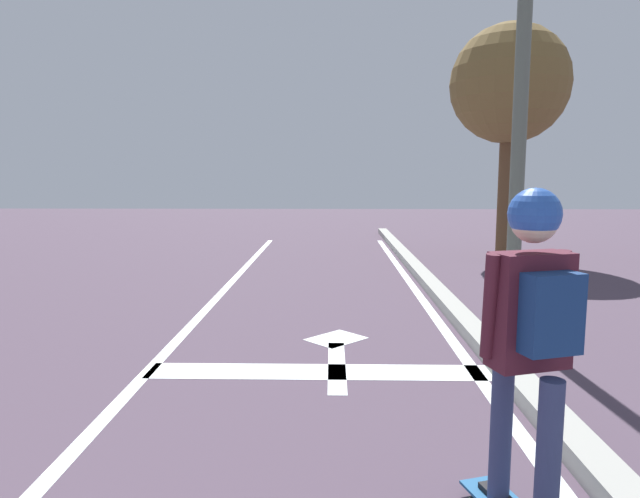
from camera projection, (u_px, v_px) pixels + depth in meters
lane_line_center at (150, 369)px, 5.03m from camera, size 0.12×20.00×0.01m
lane_line_curbside at (475, 372)px, 4.97m from camera, size 0.12×20.00×0.01m
stop_bar at (320, 372)px, 4.97m from camera, size 3.06×0.40×0.01m
lane_arrow_stem at (337, 366)px, 5.13m from camera, size 0.16×1.40×0.01m
lane_arrow_head at (336, 339)px, 5.97m from camera, size 0.71×0.71×0.01m
curb_strip at (504, 365)px, 4.95m from camera, size 0.24×24.00×0.14m
skater at (532, 318)px, 2.58m from camera, size 0.43×0.60×1.61m
roadside_tree at (509, 86)px, 11.51m from camera, size 2.43×2.43×4.82m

